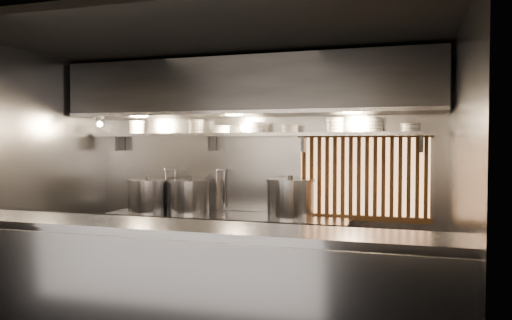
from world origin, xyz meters
The scene contains 24 objects.
ceiling centered at (0.00, 0.00, 2.80)m, with size 4.50×4.50×0.00m, color black.
wall_back centered at (0.00, 1.50, 1.40)m, with size 4.50×4.50×0.00m, color gray.
wall_left centered at (-2.25, 0.00, 1.40)m, with size 3.00×3.00×0.00m, color gray.
wall_right centered at (2.25, 0.00, 1.40)m, with size 3.00×3.00×0.00m, color gray.
serving_counter centered at (0.00, -0.96, 0.57)m, with size 4.50×0.56×1.13m.
cooking_bench centered at (-0.30, 1.13, 0.45)m, with size 3.00×0.70×0.90m, color #99999E.
bowl_shelf centered at (0.00, 1.32, 1.88)m, with size 4.40×0.34×0.04m, color #99999E.
exhaust_hood centered at (0.00, 1.10, 2.42)m, with size 4.40×0.81×0.65m.
wood_screen centered at (1.30, 1.45, 1.38)m, with size 1.56×0.09×1.04m.
faucet_left centered at (-1.15, 1.37, 1.31)m, with size 0.04×0.30×0.50m.
faucet_right centered at (-0.45, 1.37, 1.31)m, with size 0.04×0.30×0.50m.
heat_lamp centered at (-1.90, 0.85, 2.07)m, with size 0.25×0.35×0.20m.
pendant_bulb centered at (-0.10, 1.20, 1.96)m, with size 0.09×0.09×0.19m.
stock_pot_left centered at (-0.81, 1.18, 1.11)m, with size 0.69×0.69×0.45m.
stock_pot_mid centered at (-1.35, 1.10, 1.11)m, with size 0.61×0.61×0.45m.
stock_pot_right centered at (0.49, 1.17, 1.13)m, with size 0.76×0.76×0.49m.
bowl_stack_0 centered at (-1.64, 1.32, 1.98)m, with size 0.21×0.21×0.17m.
bowl_stack_1 centered at (-0.78, 1.32, 1.99)m, with size 0.20×0.20×0.17m.
bowl_stack_2 centered at (-0.43, 1.32, 1.95)m, with size 0.22×0.22×0.09m.
bowl_stack_3 centered at (0.04, 1.32, 1.97)m, with size 0.20×0.20×0.13m.
bowl_stack_4 centered at (0.44, 1.32, 1.95)m, with size 0.21×0.21×0.09m.
bowl_stack_5 centered at (0.98, 1.32, 1.98)m, with size 0.22×0.22×0.17m.
bowl_stack_6 centered at (1.42, 1.32, 1.98)m, with size 0.24×0.24×0.17m.
bowl_stack_7 centered at (1.83, 1.32, 1.95)m, with size 0.22×0.22×0.09m.
Camera 1 is at (1.85, -4.52, 1.78)m, focal length 35.00 mm.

